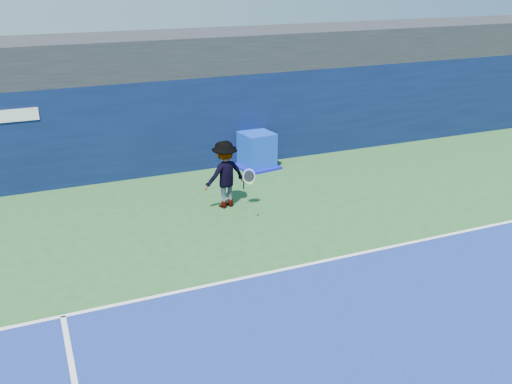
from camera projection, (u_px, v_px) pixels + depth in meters
ground at (372, 344)px, 10.12m from camera, size 80.00×80.00×0.00m
baseline at (297, 267)px, 12.69m from camera, size 24.00×0.10×0.01m
stadium_band at (184, 52)px, 18.64m from camera, size 36.00×3.00×1.20m
back_wall_assembly at (196, 122)px, 18.56m from camera, size 36.00×1.03×3.00m
equipment_cart at (257, 152)px, 18.75m from camera, size 1.40×1.40×1.18m
tennis_player at (225, 174)px, 15.54m from camera, size 1.44×0.96×1.89m
tennis_ball at (251, 183)px, 14.34m from camera, size 0.08×0.08×0.08m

